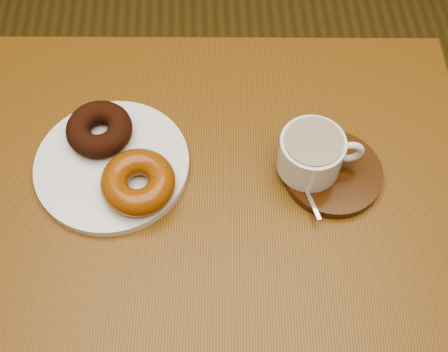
{
  "coord_description": "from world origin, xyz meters",
  "views": [
    {
      "loc": [
        -0.1,
        -0.46,
        1.58
      ],
      "look_at": [
        -0.08,
        -0.01,
        0.82
      ],
      "focal_mm": 45.0,
      "sensor_mm": 36.0,
      "label": 1
    }
  ],
  "objects_px": {
    "donut_plate": "(112,165)",
    "saucer": "(333,173)",
    "cafe_table": "(213,218)",
    "coffee_cup": "(312,153)"
  },
  "relations": [
    {
      "from": "donut_plate",
      "to": "coffee_cup",
      "type": "height_order",
      "value": "coffee_cup"
    },
    {
      "from": "saucer",
      "to": "coffee_cup",
      "type": "xyz_separation_m",
      "value": [
        -0.04,
        0.01,
        0.04
      ]
    },
    {
      "from": "saucer",
      "to": "coffee_cup",
      "type": "distance_m",
      "value": 0.06
    },
    {
      "from": "cafe_table",
      "to": "coffee_cup",
      "type": "xyz_separation_m",
      "value": [
        0.16,
        0.02,
        0.18
      ]
    },
    {
      "from": "donut_plate",
      "to": "saucer",
      "type": "distance_m",
      "value": 0.36
    },
    {
      "from": "cafe_table",
      "to": "saucer",
      "type": "bearing_deg",
      "value": 4.18
    },
    {
      "from": "donut_plate",
      "to": "saucer",
      "type": "bearing_deg",
      "value": -5.02
    },
    {
      "from": "cafe_table",
      "to": "saucer",
      "type": "height_order",
      "value": "saucer"
    },
    {
      "from": "saucer",
      "to": "coffee_cup",
      "type": "relative_size",
      "value": 1.18
    },
    {
      "from": "saucer",
      "to": "coffee_cup",
      "type": "height_order",
      "value": "coffee_cup"
    }
  ]
}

